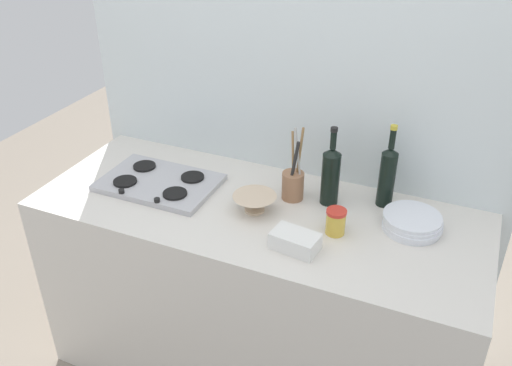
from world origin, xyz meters
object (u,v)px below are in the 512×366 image
stovetop_hob (159,182)px  condiment_jar_front (336,222)px  plate_stack (412,223)px  utensil_crock (293,183)px  mixing_bowl (256,203)px  wine_bottle_mid_left (387,175)px  butter_dish (295,241)px  wine_bottle_leftmost (331,175)px

stovetop_hob → condiment_jar_front: condiment_jar_front is taller
plate_stack → utensil_crock: bearing=176.7°
stovetop_hob → utensil_crock: size_ratio=1.56×
mixing_bowl → condiment_jar_front: bearing=-2.9°
wine_bottle_mid_left → butter_dish: wine_bottle_mid_left is taller
plate_stack → mixing_bowl: mixing_bowl is taller
stovetop_hob → utensil_crock: (0.56, 0.13, 0.06)m
mixing_bowl → butter_dish: 0.28m
utensil_crock → mixing_bowl: bearing=-123.6°
condiment_jar_front → plate_stack: bearing=28.3°
plate_stack → butter_dish: butter_dish is taller
stovetop_hob → condiment_jar_front: 0.79m
condiment_jar_front → butter_dish: bearing=-124.6°
wine_bottle_leftmost → condiment_jar_front: bearing=-66.6°
butter_dish → condiment_jar_front: (0.10, 0.15, 0.02)m
wine_bottle_mid_left → plate_stack: bearing=-44.3°
wine_bottle_leftmost → utensil_crock: size_ratio=1.06×
condiment_jar_front → utensil_crock: bearing=143.9°
stovetop_hob → wine_bottle_leftmost: wine_bottle_leftmost is taller
wine_bottle_mid_left → mixing_bowl: (-0.45, -0.25, -0.10)m
wine_bottle_mid_left → butter_dish: bearing=-118.4°
mixing_bowl → wine_bottle_leftmost: bearing=36.0°
plate_stack → condiment_jar_front: 0.29m
mixing_bowl → condiment_jar_front: condiment_jar_front is taller
plate_stack → butter_dish: size_ratio=1.34×
plate_stack → wine_bottle_leftmost: (-0.34, 0.06, 0.10)m
wine_bottle_leftmost → wine_bottle_mid_left: bearing=19.9°
stovetop_hob → condiment_jar_front: size_ratio=4.90×
stovetop_hob → plate_stack: (1.04, 0.10, 0.02)m
wine_bottle_mid_left → mixing_bowl: 0.53m
stovetop_hob → butter_dish: bearing=-15.1°
mixing_bowl → utensil_crock: utensil_crock is taller
butter_dish → wine_bottle_leftmost: bearing=86.8°
wine_bottle_mid_left → condiment_jar_front: 0.31m
mixing_bowl → plate_stack: bearing=11.8°
wine_bottle_leftmost → wine_bottle_mid_left: 0.22m
stovetop_hob → wine_bottle_mid_left: 0.94m
stovetop_hob → plate_stack: bearing=5.7°
plate_stack → utensil_crock: size_ratio=0.72×
plate_stack → mixing_bowl: (-0.59, -0.12, 0.01)m
wine_bottle_leftmost → wine_bottle_mid_left: size_ratio=0.96×
plate_stack → stovetop_hob: bearing=-174.3°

